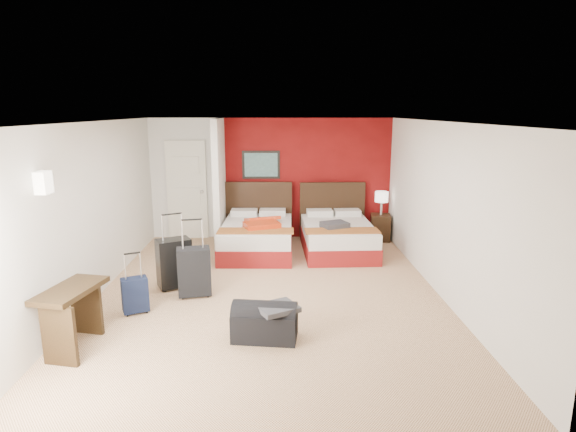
{
  "coord_description": "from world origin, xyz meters",
  "views": [
    {
      "loc": [
        0.12,
        -6.57,
        2.66
      ],
      "look_at": [
        0.3,
        0.8,
        1.0
      ],
      "focal_mm": 29.5,
      "sensor_mm": 36.0,
      "label": 1
    }
  ],
  "objects_px": {
    "suitcase_black": "(174,264)",
    "suitcase_navy": "(135,297)",
    "nightstand": "(380,227)",
    "bed_right": "(338,238)",
    "bed_left": "(257,238)",
    "desk": "(73,318)",
    "duffel_bag": "(265,324)",
    "red_suitcase_open": "(262,222)",
    "suitcase_charcoal": "(194,273)",
    "table_lamp": "(381,203)"
  },
  "relations": [
    {
      "from": "suitcase_black",
      "to": "suitcase_navy",
      "type": "height_order",
      "value": "suitcase_black"
    },
    {
      "from": "suitcase_navy",
      "to": "nightstand",
      "type": "bearing_deg",
      "value": 16.22
    },
    {
      "from": "bed_right",
      "to": "suitcase_black",
      "type": "bearing_deg",
      "value": -148.17
    },
    {
      "from": "bed_left",
      "to": "desk",
      "type": "relative_size",
      "value": 2.14
    },
    {
      "from": "duffel_bag",
      "to": "suitcase_navy",
      "type": "bearing_deg",
      "value": 163.45
    },
    {
      "from": "red_suitcase_open",
      "to": "duffel_bag",
      "type": "bearing_deg",
      "value": -106.92
    },
    {
      "from": "suitcase_charcoal",
      "to": "duffel_bag",
      "type": "bearing_deg",
      "value": -63.67
    },
    {
      "from": "suitcase_navy",
      "to": "desk",
      "type": "xyz_separation_m",
      "value": [
        -0.41,
        -0.95,
        0.14
      ]
    },
    {
      "from": "suitcase_black",
      "to": "desk",
      "type": "height_order",
      "value": "suitcase_black"
    },
    {
      "from": "nightstand",
      "to": "table_lamp",
      "type": "height_order",
      "value": "table_lamp"
    },
    {
      "from": "bed_left",
      "to": "duffel_bag",
      "type": "bearing_deg",
      "value": -84.45
    },
    {
      "from": "duffel_bag",
      "to": "red_suitcase_open",
      "type": "bearing_deg",
      "value": 99.59
    },
    {
      "from": "bed_right",
      "to": "nightstand",
      "type": "height_order",
      "value": "bed_right"
    },
    {
      "from": "suitcase_navy",
      "to": "red_suitcase_open",
      "type": "bearing_deg",
      "value": 33.23
    },
    {
      "from": "suitcase_navy",
      "to": "desk",
      "type": "relative_size",
      "value": 0.52
    },
    {
      "from": "bed_right",
      "to": "suitcase_charcoal",
      "type": "height_order",
      "value": "suitcase_charcoal"
    },
    {
      "from": "desk",
      "to": "bed_right",
      "type": "bearing_deg",
      "value": 58.95
    },
    {
      "from": "suitcase_charcoal",
      "to": "suitcase_navy",
      "type": "distance_m",
      "value": 0.91
    },
    {
      "from": "duffel_bag",
      "to": "table_lamp",
      "type": "bearing_deg",
      "value": 69.33
    },
    {
      "from": "red_suitcase_open",
      "to": "desk",
      "type": "height_order",
      "value": "desk"
    },
    {
      "from": "red_suitcase_open",
      "to": "suitcase_black",
      "type": "relative_size",
      "value": 1.16
    },
    {
      "from": "bed_right",
      "to": "suitcase_navy",
      "type": "height_order",
      "value": "bed_right"
    },
    {
      "from": "red_suitcase_open",
      "to": "bed_right",
      "type": "bearing_deg",
      "value": -14.86
    },
    {
      "from": "table_lamp",
      "to": "suitcase_black",
      "type": "xyz_separation_m",
      "value": [
        -3.71,
        -2.59,
        -0.42
      ]
    },
    {
      "from": "suitcase_black",
      "to": "red_suitcase_open",
      "type": "bearing_deg",
      "value": 25.42
    },
    {
      "from": "suitcase_navy",
      "to": "duffel_bag",
      "type": "relative_size",
      "value": 0.61
    },
    {
      "from": "table_lamp",
      "to": "desk",
      "type": "distance_m",
      "value": 6.32
    },
    {
      "from": "duffel_bag",
      "to": "bed_right",
      "type": "bearing_deg",
      "value": 76.9
    },
    {
      "from": "bed_left",
      "to": "desk",
      "type": "bearing_deg",
      "value": -116.04
    },
    {
      "from": "nightstand",
      "to": "suitcase_black",
      "type": "xyz_separation_m",
      "value": [
        -3.71,
        -2.59,
        0.09
      ]
    },
    {
      "from": "bed_right",
      "to": "suitcase_charcoal",
      "type": "bearing_deg",
      "value": -139.43
    },
    {
      "from": "bed_left",
      "to": "nightstand",
      "type": "height_order",
      "value": "bed_left"
    },
    {
      "from": "bed_right",
      "to": "suitcase_charcoal",
      "type": "xyz_separation_m",
      "value": [
        -2.36,
        -2.12,
        0.07
      ]
    },
    {
      "from": "bed_left",
      "to": "desk",
      "type": "height_order",
      "value": "desk"
    },
    {
      "from": "table_lamp",
      "to": "desk",
      "type": "height_order",
      "value": "table_lamp"
    },
    {
      "from": "red_suitcase_open",
      "to": "suitcase_navy",
      "type": "height_order",
      "value": "red_suitcase_open"
    },
    {
      "from": "bed_left",
      "to": "bed_right",
      "type": "relative_size",
      "value": 1.02
    },
    {
      "from": "red_suitcase_open",
      "to": "table_lamp",
      "type": "bearing_deg",
      "value": 1.8
    },
    {
      "from": "bed_left",
      "to": "table_lamp",
      "type": "height_order",
      "value": "table_lamp"
    },
    {
      "from": "bed_left",
      "to": "suitcase_navy",
      "type": "height_order",
      "value": "bed_left"
    },
    {
      "from": "bed_right",
      "to": "nightstand",
      "type": "xyz_separation_m",
      "value": [
        0.99,
        0.82,
        -0.0
      ]
    },
    {
      "from": "bed_right",
      "to": "suitcase_charcoal",
      "type": "distance_m",
      "value": 3.17
    },
    {
      "from": "table_lamp",
      "to": "nightstand",
      "type": "bearing_deg",
      "value": 0.0
    },
    {
      "from": "bed_left",
      "to": "suitcase_navy",
      "type": "relative_size",
      "value": 4.08
    },
    {
      "from": "bed_left",
      "to": "red_suitcase_open",
      "type": "height_order",
      "value": "red_suitcase_open"
    },
    {
      "from": "table_lamp",
      "to": "suitcase_charcoal",
      "type": "relative_size",
      "value": 0.69
    },
    {
      "from": "suitcase_navy",
      "to": "bed_right",
      "type": "bearing_deg",
      "value": 16.71
    },
    {
      "from": "suitcase_charcoal",
      "to": "desk",
      "type": "distance_m",
      "value": 1.88
    },
    {
      "from": "red_suitcase_open",
      "to": "suitcase_navy",
      "type": "relative_size",
      "value": 1.85
    },
    {
      "from": "red_suitcase_open",
      "to": "nightstand",
      "type": "distance_m",
      "value": 2.61
    }
  ]
}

